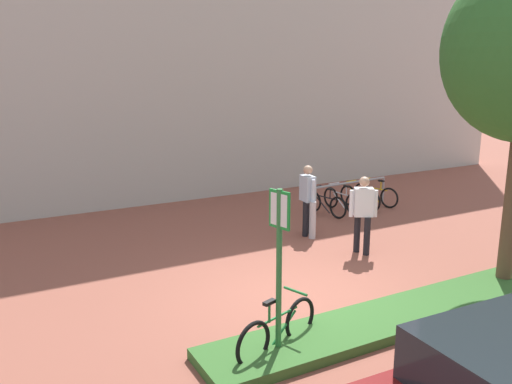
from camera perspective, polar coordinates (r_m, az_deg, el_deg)
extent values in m
plane|color=brown|center=(9.62, 4.68, -11.18)|extent=(60.00, 60.00, 0.00)
cube|color=#B2ADA3|center=(16.24, -11.59, 16.61)|extent=(28.00, 1.20, 10.00)
cube|color=#336028|center=(9.07, 15.57, -12.68)|extent=(7.00, 1.10, 0.16)
cylinder|color=brown|center=(10.62, 25.91, -1.21)|extent=(0.28, 0.28, 3.13)
cylinder|color=#2D7238|center=(7.27, 2.49, -9.04)|extent=(0.08, 0.08, 2.43)
cube|color=#198C33|center=(6.97, 2.57, -1.91)|extent=(0.12, 0.36, 0.52)
cube|color=white|center=(6.97, 2.57, -1.91)|extent=(0.11, 0.30, 0.44)
torus|color=black|center=(7.42, -0.30, -16.12)|extent=(0.64, 0.27, 0.66)
torus|color=black|center=(8.11, 4.77, -13.48)|extent=(0.64, 0.27, 0.66)
cylinder|color=#1E7233|center=(7.65, 2.38, -13.30)|extent=(0.80, 0.30, 0.04)
cylinder|color=#1E7233|center=(7.84, 2.85, -14.71)|extent=(0.59, 0.23, 0.44)
cylinder|color=#1E7233|center=(7.48, 1.45, -12.94)|extent=(0.04, 0.04, 0.28)
cube|color=black|center=(7.41, 1.46, -11.83)|extent=(0.22, 0.14, 0.05)
cylinder|color=#1E7233|center=(7.82, 4.27, -10.64)|extent=(0.17, 0.41, 0.04)
cylinder|color=#99999E|center=(14.50, 6.42, -1.10)|extent=(0.06, 0.06, 0.80)
cylinder|color=#99999E|center=(16.23, 13.57, 0.15)|extent=(0.06, 0.06, 0.80)
cylinder|color=#99999E|center=(15.25, 10.26, 1.02)|extent=(2.60, 0.25, 0.06)
torus|color=black|center=(14.39, 8.85, -1.69)|extent=(0.17, 0.61, 0.61)
torus|color=black|center=(15.01, 6.20, -0.98)|extent=(0.17, 0.61, 0.61)
cylinder|color=black|center=(14.65, 7.52, -0.56)|extent=(0.17, 0.76, 0.03)
cylinder|color=black|center=(14.77, 7.23, -1.37)|extent=(0.13, 0.55, 0.40)
cylinder|color=black|center=(14.51, 8.01, -0.26)|extent=(0.03, 0.03, 0.26)
cube|color=black|center=(14.48, 8.03, 0.31)|extent=(0.11, 0.19, 0.05)
cylinder|color=black|center=(14.83, 6.55, 0.59)|extent=(0.39, 0.11, 0.04)
torus|color=black|center=(14.82, 10.47, -1.32)|extent=(0.10, 0.61, 0.61)
torus|color=black|center=(15.49, 8.09, -0.59)|extent=(0.10, 0.61, 0.61)
cylinder|color=silver|center=(15.10, 9.28, -0.20)|extent=(0.09, 0.77, 0.03)
cylinder|color=silver|center=(15.22, 9.02, -0.99)|extent=(0.08, 0.56, 0.40)
cylinder|color=silver|center=(14.96, 9.73, 0.08)|extent=(0.03, 0.03, 0.26)
cube|color=black|center=(14.92, 9.75, 0.63)|extent=(0.09, 0.19, 0.05)
cylinder|color=silver|center=(15.31, 8.42, 0.93)|extent=(0.39, 0.07, 0.04)
torus|color=black|center=(15.25, 12.45, -0.99)|extent=(0.14, 0.61, 0.61)
torus|color=black|center=(15.86, 9.90, -0.33)|extent=(0.14, 0.61, 0.61)
cylinder|color=gold|center=(15.50, 11.18, 0.07)|extent=(0.14, 0.77, 0.03)
cylinder|color=gold|center=(15.62, 10.90, -0.70)|extent=(0.11, 0.56, 0.40)
cylinder|color=gold|center=(15.37, 11.66, 0.35)|extent=(0.03, 0.03, 0.26)
cube|color=black|center=(15.34, 11.69, 0.89)|extent=(0.10, 0.19, 0.05)
cylinder|color=gold|center=(15.69, 10.26, 1.16)|extent=(0.39, 0.09, 0.04)
torus|color=black|center=(15.77, 14.20, -0.62)|extent=(0.21, 0.60, 0.61)
torus|color=black|center=(16.27, 11.41, -0.06)|extent=(0.21, 0.60, 0.61)
cylinder|color=gold|center=(15.97, 12.82, 0.37)|extent=(0.24, 0.75, 0.03)
cylinder|color=gold|center=(16.07, 12.50, -0.39)|extent=(0.18, 0.55, 0.40)
cylinder|color=gold|center=(15.86, 13.34, 0.66)|extent=(0.03, 0.03, 0.26)
cube|color=black|center=(15.82, 13.37, 1.18)|extent=(0.12, 0.20, 0.05)
cylinder|color=gold|center=(16.11, 11.81, 1.40)|extent=(0.38, 0.14, 0.04)
cylinder|color=#ADADB2|center=(12.61, 6.13, -3.05)|extent=(0.16, 0.16, 0.90)
cylinder|color=black|center=(12.77, 5.37, -2.95)|extent=(0.14, 0.14, 0.85)
cylinder|color=black|center=(13.00, 5.67, -2.65)|extent=(0.14, 0.14, 0.85)
cube|color=silver|center=(12.70, 5.59, 0.39)|extent=(0.27, 0.42, 0.62)
cylinder|color=silver|center=(12.49, 6.18, 0.01)|extent=(0.09, 0.09, 0.59)
cylinder|color=silver|center=(12.93, 5.03, 0.49)|extent=(0.09, 0.09, 0.59)
sphere|color=tan|center=(12.61, 5.64, 2.38)|extent=(0.22, 0.22, 0.22)
cylinder|color=black|center=(11.86, 10.86, -4.40)|extent=(0.14, 0.14, 0.85)
cylinder|color=black|center=(11.71, 11.90, -4.68)|extent=(0.14, 0.14, 0.85)
cube|color=white|center=(11.58, 11.54, -1.07)|extent=(0.47, 0.41, 0.62)
cylinder|color=white|center=(11.55, 10.26, -1.22)|extent=(0.09, 0.09, 0.59)
cylinder|color=white|center=(11.64, 12.79, -1.22)|extent=(0.09, 0.09, 0.59)
sphere|color=tan|center=(11.48, 11.64, 1.10)|extent=(0.22, 0.22, 0.22)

